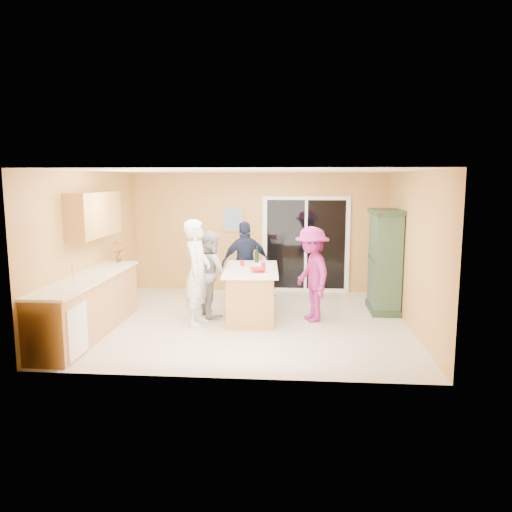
# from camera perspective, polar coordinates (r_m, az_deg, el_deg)

# --- Properties ---
(floor) EXTENTS (5.50, 5.50, 0.00)m
(floor) POSITION_cam_1_polar(r_m,az_deg,el_deg) (8.78, -1.04, -7.52)
(floor) COLOR beige
(floor) RESTS_ON ground
(ceiling) EXTENTS (5.50, 5.00, 0.10)m
(ceiling) POSITION_cam_1_polar(r_m,az_deg,el_deg) (8.43, -1.09, 9.69)
(ceiling) COLOR white
(ceiling) RESTS_ON wall_back
(wall_back) EXTENTS (5.50, 0.10, 2.60)m
(wall_back) POSITION_cam_1_polar(r_m,az_deg,el_deg) (10.98, 0.24, 2.70)
(wall_back) COLOR #EFBB62
(wall_back) RESTS_ON ground
(wall_front) EXTENTS (5.50, 0.10, 2.60)m
(wall_front) POSITION_cam_1_polar(r_m,az_deg,el_deg) (6.06, -3.41, -2.33)
(wall_front) COLOR #EFBB62
(wall_front) RESTS_ON ground
(wall_left) EXTENTS (0.10, 5.00, 2.60)m
(wall_left) POSITION_cam_1_polar(r_m,az_deg,el_deg) (9.20, -18.37, 1.05)
(wall_left) COLOR #EFBB62
(wall_left) RESTS_ON ground
(wall_right) EXTENTS (0.10, 5.00, 2.60)m
(wall_right) POSITION_cam_1_polar(r_m,az_deg,el_deg) (8.68, 17.32, 0.66)
(wall_right) COLOR #EFBB62
(wall_right) RESTS_ON ground
(left_cabinet_run) EXTENTS (0.65, 3.05, 1.24)m
(left_cabinet_run) POSITION_cam_1_polar(r_m,az_deg,el_deg) (8.29, -18.99, -5.70)
(left_cabinet_run) COLOR #BB7F48
(left_cabinet_run) RESTS_ON floor
(upper_cabinets) EXTENTS (0.35, 1.60, 0.75)m
(upper_cabinets) POSITION_cam_1_polar(r_m,az_deg,el_deg) (8.89, -18.01, 4.55)
(upper_cabinets) COLOR #BB7F48
(upper_cabinets) RESTS_ON wall_left
(sliding_door) EXTENTS (1.90, 0.07, 2.10)m
(sliding_door) POSITION_cam_1_polar(r_m,az_deg,el_deg) (10.95, 5.71, 1.31)
(sliding_door) COLOR white
(sliding_door) RESTS_ON floor
(framed_picture) EXTENTS (0.46, 0.04, 0.56)m
(framed_picture) POSITION_cam_1_polar(r_m,az_deg,el_deg) (10.99, -2.64, 4.26)
(framed_picture) COLOR tan
(framed_picture) RESTS_ON wall_back
(kitchen_island) EXTENTS (1.03, 1.77, 0.90)m
(kitchen_island) POSITION_cam_1_polar(r_m,az_deg,el_deg) (8.92, -0.56, -4.45)
(kitchen_island) COLOR #BB7F48
(kitchen_island) RESTS_ON floor
(green_hutch) EXTENTS (0.55, 1.04, 1.92)m
(green_hutch) POSITION_cam_1_polar(r_m,az_deg,el_deg) (9.59, 14.49, -0.69)
(green_hutch) COLOR #223824
(green_hutch) RESTS_ON floor
(woman_white) EXTENTS (0.49, 0.69, 1.80)m
(woman_white) POSITION_cam_1_polar(r_m,az_deg,el_deg) (8.49, -6.71, -1.90)
(woman_white) COLOR white
(woman_white) RESTS_ON floor
(woman_grey) EXTENTS (0.86, 0.94, 1.56)m
(woman_grey) POSITION_cam_1_polar(r_m,az_deg,el_deg) (9.08, -5.08, -1.97)
(woman_grey) COLOR #98989B
(woman_grey) RESTS_ON floor
(woman_navy) EXTENTS (1.04, 0.69, 1.64)m
(woman_navy) POSITION_cam_1_polar(r_m,az_deg,el_deg) (9.89, -1.19, -0.78)
(woman_navy) COLOR #1A213A
(woman_navy) RESTS_ON floor
(woman_magenta) EXTENTS (0.94, 1.22, 1.66)m
(woman_magenta) POSITION_cam_1_polar(r_m,az_deg,el_deg) (8.73, 6.39, -2.08)
(woman_magenta) COLOR #92206B
(woman_magenta) RESTS_ON floor
(serving_bowl) EXTENTS (0.34, 0.34, 0.07)m
(serving_bowl) POSITION_cam_1_polar(r_m,az_deg,el_deg) (8.49, 0.27, -1.59)
(serving_bowl) COLOR #B31613
(serving_bowl) RESTS_ON kitchen_island
(tulip_vase) EXTENTS (0.25, 0.20, 0.41)m
(tulip_vase) POSITION_cam_1_polar(r_m,az_deg,el_deg) (9.59, -15.46, 0.56)
(tulip_vase) COLOR red
(tulip_vase) RESTS_ON left_cabinet_run
(tumbler_near) EXTENTS (0.09, 0.09, 0.10)m
(tumbler_near) POSITION_cam_1_polar(r_m,az_deg,el_deg) (9.08, -1.58, -0.81)
(tumbler_near) COLOR #B31613
(tumbler_near) RESTS_ON kitchen_island
(tumbler_far) EXTENTS (0.08, 0.08, 0.11)m
(tumbler_far) POSITION_cam_1_polar(r_m,az_deg,el_deg) (8.81, 0.85, -1.08)
(tumbler_far) COLOR #B31613
(tumbler_far) RESTS_ON kitchen_island
(wine_bottle) EXTENTS (0.07, 0.07, 0.31)m
(wine_bottle) POSITION_cam_1_polar(r_m,az_deg,el_deg) (9.33, 0.09, -0.11)
(wine_bottle) COLOR black
(wine_bottle) RESTS_ON kitchen_island
(white_plate) EXTENTS (0.23, 0.23, 0.01)m
(white_plate) POSITION_cam_1_polar(r_m,az_deg,el_deg) (9.30, 0.33, -0.84)
(white_plate) COLOR silver
(white_plate) RESTS_ON kitchen_island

